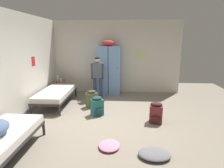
% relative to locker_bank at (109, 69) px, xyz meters
% --- Properties ---
extents(ground_plane, '(9.31, 9.31, 0.00)m').
position_rel_locker_bank_xyz_m(ground_plane, '(0.27, -2.63, -0.97)').
color(ground_plane, gray).
extents(room_backdrop, '(5.01, 5.88, 2.81)m').
position_rel_locker_bank_xyz_m(room_backdrop, '(-1.05, -1.27, 0.43)').
color(room_backdrop, beige).
rests_on(room_backdrop, ground_plane).
extents(locker_bank, '(0.90, 0.55, 2.07)m').
position_rel_locker_bank_xyz_m(locker_bank, '(0.00, 0.00, 0.00)').
color(locker_bank, '#6B93C6').
rests_on(locker_bank, ground_plane).
extents(shelf_unit, '(0.38, 0.30, 0.57)m').
position_rel_locker_bank_xyz_m(shelf_unit, '(-1.87, -0.26, -0.62)').
color(shelf_unit, brown).
rests_on(shelf_unit, ground_plane).
extents(bed_left_rear, '(0.90, 1.90, 0.49)m').
position_rel_locker_bank_xyz_m(bed_left_rear, '(-1.62, -1.41, -0.59)').
color(bed_left_rear, '#28282D').
rests_on(bed_left_rear, ground_plane).
extents(person_traveler, '(0.48, 0.19, 1.50)m').
position_rel_locker_bank_xyz_m(person_traveler, '(-0.34, -0.70, -0.06)').
color(person_traveler, '#2D334C').
rests_on(person_traveler, ground_plane).
extents(water_bottle, '(0.06, 0.06, 0.24)m').
position_rel_locker_bank_xyz_m(water_bottle, '(-1.95, -0.24, -0.29)').
color(water_bottle, '#B2DBEA').
rests_on(water_bottle, shelf_unit).
extents(lotion_bottle, '(0.06, 0.06, 0.14)m').
position_rel_locker_bank_xyz_m(lotion_bottle, '(-1.80, -0.30, -0.34)').
color(lotion_bottle, beige).
rests_on(lotion_bottle, shelf_unit).
extents(backpack_teal, '(0.40, 0.41, 0.55)m').
position_rel_locker_bank_xyz_m(backpack_teal, '(-0.15, -2.19, -0.71)').
color(backpack_teal, '#23666B').
rests_on(backpack_teal, ground_plane).
extents(backpack_olive, '(0.41, 0.42, 0.55)m').
position_rel_locker_bank_xyz_m(backpack_olive, '(-0.41, -1.55, -0.71)').
color(backpack_olive, '#566038').
rests_on(backpack_olive, ground_plane).
extents(backpack_maroon, '(0.36, 0.37, 0.55)m').
position_rel_locker_bank_xyz_m(backpack_maroon, '(1.42, -2.60, -0.71)').
color(backpack_maroon, maroon).
rests_on(backpack_maroon, ground_plane).
extents(clothes_pile_pink, '(0.43, 0.47, 0.08)m').
position_rel_locker_bank_xyz_m(clothes_pile_pink, '(0.31, -3.82, -0.93)').
color(clothes_pile_pink, pink).
rests_on(clothes_pile_pink, ground_plane).
extents(clothes_pile_grey, '(0.60, 0.46, 0.11)m').
position_rel_locker_bank_xyz_m(clothes_pile_grey, '(1.16, -4.07, -0.92)').
color(clothes_pile_grey, slate).
rests_on(clothes_pile_grey, ground_plane).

